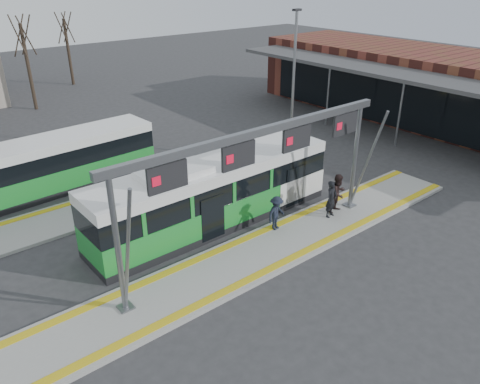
# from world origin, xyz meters

# --- Properties ---
(ground) EXTENTS (120.00, 120.00, 0.00)m
(ground) POSITION_xyz_m (0.00, 0.00, 0.00)
(ground) COLOR #2D2D30
(ground) RESTS_ON ground
(platform_main) EXTENTS (22.00, 3.00, 0.15)m
(platform_main) POSITION_xyz_m (0.00, 0.00, 0.07)
(platform_main) COLOR gray
(platform_main) RESTS_ON ground
(platform_second) EXTENTS (20.00, 3.00, 0.15)m
(platform_second) POSITION_xyz_m (-4.00, 8.00, 0.07)
(platform_second) COLOR gray
(platform_second) RESTS_ON ground
(tactile_main) EXTENTS (22.00, 2.65, 0.02)m
(tactile_main) POSITION_xyz_m (0.00, 0.00, 0.16)
(tactile_main) COLOR gold
(tactile_main) RESTS_ON platform_main
(tactile_second) EXTENTS (20.00, 0.35, 0.02)m
(tactile_second) POSITION_xyz_m (-4.00, 9.15, 0.16)
(tactile_second) COLOR gold
(tactile_second) RESTS_ON platform_second
(gantry) EXTENTS (13.00, 1.68, 5.20)m
(gantry) POSITION_xyz_m (-0.35, 0.25, 4.30)
(gantry) COLOR slate
(gantry) RESTS_ON platform_main
(station_building) EXTENTS (11.50, 32.00, 5.00)m
(station_building) POSITION_xyz_m (21.83, 4.00, 2.53)
(station_building) COLOR maroon
(station_building) RESTS_ON ground
(hero_bus) EXTENTS (11.91, 2.60, 3.27)m
(hero_bus) POSITION_xyz_m (-0.52, 3.32, 1.50)
(hero_bus) COLOR black
(hero_bus) RESTS_ON ground
(bg_bus_green) EXTENTS (11.32, 3.00, 2.80)m
(bg_bus_green) POSITION_xyz_m (-5.00, 11.57, 1.38)
(bg_bus_green) COLOR black
(bg_bus_green) RESTS_ON ground
(passenger_a) EXTENTS (0.71, 0.52, 1.78)m
(passenger_a) POSITION_xyz_m (3.94, 0.20, 1.04)
(passenger_a) COLOR black
(passenger_a) RESTS_ON platform_main
(passenger_b) EXTENTS (0.99, 0.80, 1.89)m
(passenger_b) POSITION_xyz_m (4.57, 0.34, 1.10)
(passenger_b) COLOR black
(passenger_b) RESTS_ON platform_main
(passenger_c) EXTENTS (1.11, 0.75, 1.58)m
(passenger_c) POSITION_xyz_m (1.17, 0.96, 0.94)
(passenger_c) COLOR black
(passenger_c) RESTS_ON platform_main
(tree_left) EXTENTS (1.40, 1.40, 7.63)m
(tree_left) POSITION_xyz_m (-0.58, 27.98, 5.79)
(tree_left) COLOR #382B21
(tree_left) RESTS_ON ground
(tree_mid) EXTENTS (1.40, 1.40, 7.05)m
(tree_mid) POSITION_xyz_m (5.25, 34.78, 5.35)
(tree_mid) COLOR #382B21
(tree_mid) RESTS_ON ground
(lamp_east) EXTENTS (0.50, 0.25, 8.66)m
(lamp_east) POSITION_xyz_m (7.77, 6.72, 4.57)
(lamp_east) COLOR slate
(lamp_east) RESTS_ON ground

